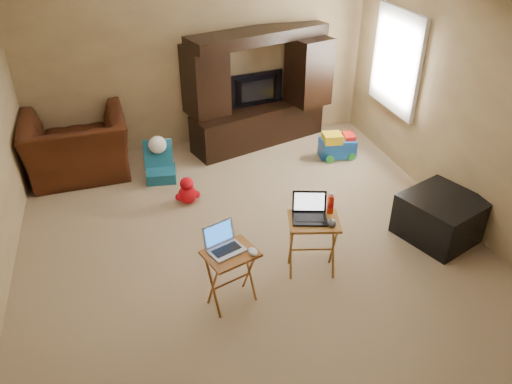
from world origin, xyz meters
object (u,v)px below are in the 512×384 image
object	(u,v)px
ottoman	(441,217)
water_bottle	(331,204)
television	(258,91)
push_toy	(338,145)
tray_table_right	(312,246)
mouse_left	(253,251)
child_rocker	(160,162)
laptop_right	(310,209)
mouse_right	(332,223)
entertainment_center	(258,89)
laptop_left	(226,241)
tray_table_left	(231,278)
recliner	(77,147)
plush_toy	(187,190)

from	to	relation	value
ottoman	water_bottle	size ratio (longest dim) A/B	3.91
television	push_toy	size ratio (longest dim) A/B	1.65
tray_table_right	mouse_left	world-z (taller)	mouse_left
child_rocker	ottoman	world-z (taller)	child_rocker
laptop_right	mouse_right	world-z (taller)	laptop_right
water_bottle	mouse_left	bearing A→B (deg)	-158.00
entertainment_center	ottoman	bearing A→B (deg)	-82.94
entertainment_center	laptop_left	distance (m)	3.48
ottoman	laptop_right	xyz separation A→B (m)	(-1.66, -0.16, 0.51)
ottoman	laptop_left	size ratio (longest dim) A/B	2.45
push_toy	tray_table_left	world-z (taller)	tray_table_left
recliner	plush_toy	xyz separation A→B (m)	(1.28, -1.11, -0.25)
television	laptop_left	size ratio (longest dim) A/B	2.78
laptop_right	mouse_left	bearing A→B (deg)	-137.76
push_toy	mouse_right	size ratio (longest dim) A/B	4.05
laptop_right	tray_table_left	bearing A→B (deg)	-147.12
television	mouse_left	size ratio (longest dim) A/B	7.15
tray_table_right	mouse_right	xyz separation A→B (m)	(0.13, -0.12, 0.35)
plush_toy	mouse_right	size ratio (longest dim) A/B	2.78
television	tray_table_left	bearing A→B (deg)	60.81
mouse_left	water_bottle	bearing A→B (deg)	22.00
child_rocker	tray_table_left	world-z (taller)	tray_table_left
mouse_left	laptop_left	bearing A→B (deg)	155.56
recliner	child_rocker	xyz separation A→B (m)	(1.03, -0.43, -0.17)
tray_table_right	television	bearing A→B (deg)	98.37
child_rocker	push_toy	world-z (taller)	child_rocker
laptop_right	laptop_left	bearing A→B (deg)	-149.47
child_rocker	push_toy	xyz separation A→B (m)	(2.55, -0.06, -0.06)
entertainment_center	mouse_left	bearing A→B (deg)	-124.03
plush_toy	mouse_right	bearing A→B (deg)	-57.30
plush_toy	television	bearing A→B (deg)	47.20
push_toy	entertainment_center	bearing A→B (deg)	147.79
child_rocker	laptop_right	size ratio (longest dim) A/B	1.54
tray_table_left	water_bottle	bearing A→B (deg)	-3.23
recliner	tray_table_left	bearing A→B (deg)	112.81
push_toy	water_bottle	xyz separation A→B (m)	(-1.10, -2.18, 0.54)
push_toy	mouse_right	xyz separation A→B (m)	(-1.17, -2.38, 0.47)
tray_table_right	mouse_left	size ratio (longest dim) A/B	5.25
entertainment_center	mouse_right	size ratio (longest dim) A/B	16.14
television	recliner	bearing A→B (deg)	-1.58
child_rocker	tray_table_right	size ratio (longest dim) A/B	0.81
ottoman	tray_table_left	size ratio (longest dim) A/B	1.28
tray_table_right	water_bottle	size ratio (longest dim) A/B	3.25
recliner	tray_table_left	world-z (taller)	recliner
laptop_right	entertainment_center	bearing A→B (deg)	100.55
child_rocker	water_bottle	world-z (taller)	water_bottle
child_rocker	tray_table_right	distance (m)	2.64
mouse_left	mouse_right	xyz separation A→B (m)	(0.83, 0.16, 0.04)
laptop_right	mouse_left	world-z (taller)	laptop_right
mouse_left	water_bottle	size ratio (longest dim) A/B	0.62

